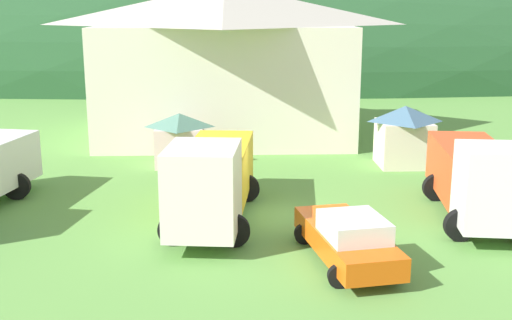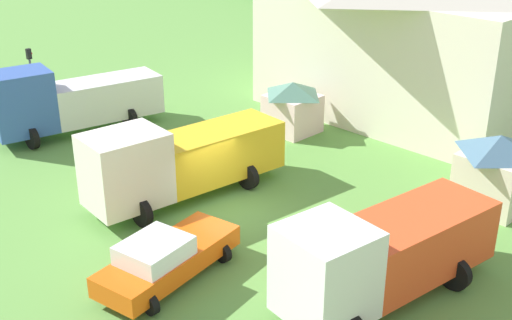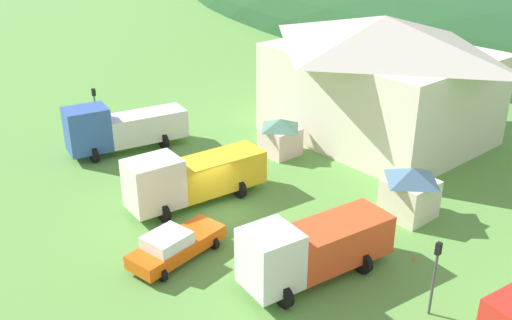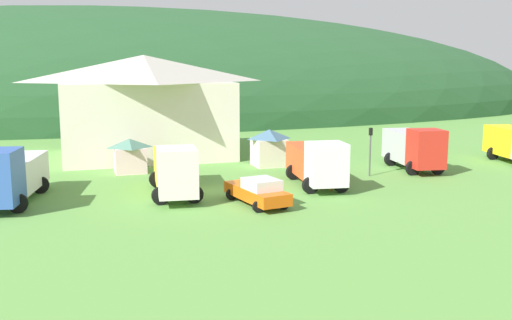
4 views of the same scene
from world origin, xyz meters
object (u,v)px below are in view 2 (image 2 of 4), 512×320
object	(u,v)px
play_shed_pink	(292,106)
heavy_rig_striped	(177,160)
box_truck_blue	(68,100)
heavy_rig_white	(381,253)
service_pickup_orange	(166,258)
depot_building	(421,25)
traffic_light_west	(32,75)
play_shed_cream	(496,170)

from	to	relation	value
play_shed_pink	heavy_rig_striped	distance (m)	9.13
play_shed_pink	box_truck_blue	size ratio (longest dim) A/B	0.30
heavy_rig_striped	heavy_rig_white	bearing A→B (deg)	96.06
play_shed_pink	service_pickup_orange	size ratio (longest dim) A/B	0.48
box_truck_blue	play_shed_pink	bearing A→B (deg)	147.76
service_pickup_orange	heavy_rig_white	bearing A→B (deg)	115.78
depot_building	heavy_rig_white	bearing A→B (deg)	-60.42
heavy_rig_striped	heavy_rig_white	distance (m)	9.75
box_truck_blue	traffic_light_west	size ratio (longest dim) A/B	2.33
traffic_light_west	box_truck_blue	bearing A→B (deg)	-1.27
service_pickup_orange	traffic_light_west	size ratio (longest dim) A/B	1.47
depot_building	traffic_light_west	xyz separation A→B (m)	(-13.69, -15.98, -2.34)
depot_building	box_truck_blue	xyz separation A→B (m)	(-9.92, -16.06, -2.86)
heavy_rig_striped	play_shed_cream	bearing A→B (deg)	138.40
play_shed_cream	service_pickup_orange	world-z (taller)	play_shed_cream
play_shed_pink	traffic_light_west	xyz separation A→B (m)	(-11.51, -8.12, 0.96)
play_shed_cream	play_shed_pink	world-z (taller)	play_shed_cream
depot_building	traffic_light_west	world-z (taller)	depot_building
depot_building	box_truck_blue	distance (m)	19.09
box_truck_blue	service_pickup_orange	xyz separation A→B (m)	(13.93, -4.63, -0.96)
play_shed_pink	depot_building	bearing A→B (deg)	74.49
heavy_rig_striped	depot_building	bearing A→B (deg)	-175.21
play_shed_pink	box_truck_blue	xyz separation A→B (m)	(-7.74, -8.20, 0.44)
depot_building	play_shed_cream	xyz separation A→B (m)	(8.95, -8.28, -3.10)
depot_building	play_shed_pink	bearing A→B (deg)	-105.51
play_shed_cream	box_truck_blue	xyz separation A→B (m)	(-18.87, -7.78, 0.24)
heavy_rig_striped	traffic_light_west	xyz separation A→B (m)	(-13.42, 0.80, 0.56)
play_shed_cream	service_pickup_orange	xyz separation A→B (m)	(-4.94, -12.41, -0.72)
play_shed_pink	heavy_rig_white	bearing A→B (deg)	-37.22
service_pickup_orange	depot_building	bearing A→B (deg)	-179.21
heavy_rig_striped	heavy_rig_white	size ratio (longest dim) A/B	1.09
play_shed_cream	traffic_light_west	bearing A→B (deg)	-161.21
play_shed_pink	play_shed_cream	bearing A→B (deg)	-2.16
play_shed_pink	traffic_light_west	size ratio (longest dim) A/B	0.71
play_shed_pink	heavy_rig_striped	world-z (taller)	heavy_rig_striped
service_pickup_orange	traffic_light_west	distance (m)	18.37
depot_building	play_shed_cream	world-z (taller)	depot_building
box_truck_blue	service_pickup_orange	world-z (taller)	box_truck_blue
play_shed_cream	play_shed_pink	bearing A→B (deg)	177.84
depot_building	service_pickup_orange	xyz separation A→B (m)	(4.01, -20.69, -3.82)
heavy_rig_striped	service_pickup_orange	world-z (taller)	heavy_rig_striped
box_truck_blue	traffic_light_west	distance (m)	3.80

